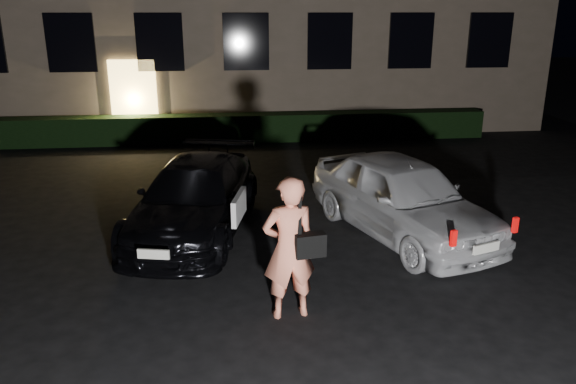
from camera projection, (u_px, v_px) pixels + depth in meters
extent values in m
plane|color=black|center=(281.00, 309.00, 7.76)|extent=(80.00, 80.00, 0.00)
cube|color=#E5BC61|center=(134.00, 101.00, 17.35)|extent=(1.40, 0.10, 2.50)
cube|color=black|center=(71.00, 43.00, 16.64)|extent=(1.40, 0.10, 1.70)
cube|color=black|center=(160.00, 42.00, 16.90)|extent=(1.40, 0.10, 1.70)
cube|color=black|center=(246.00, 42.00, 17.17)|extent=(1.40, 0.10, 1.70)
cube|color=black|center=(330.00, 41.00, 17.44)|extent=(1.40, 0.10, 1.70)
cube|color=black|center=(411.00, 41.00, 17.71)|extent=(1.40, 0.10, 1.70)
cube|color=black|center=(490.00, 40.00, 17.97)|extent=(1.40, 0.10, 1.70)
cube|color=black|center=(249.00, 128.00, 17.55)|extent=(15.00, 0.70, 0.85)
imported|color=black|center=(195.00, 198.00, 10.31)|extent=(2.73, 4.77, 1.30)
cube|color=white|center=(239.00, 207.00, 9.38)|extent=(0.28, 0.93, 0.43)
cube|color=silver|center=(153.00, 254.00, 8.13)|extent=(0.47, 0.14, 0.15)
imported|color=silver|center=(402.00, 196.00, 10.13)|extent=(3.05, 4.61, 1.46)
cube|color=red|center=(453.00, 238.00, 8.11)|extent=(0.10, 0.08, 0.24)
cube|color=red|center=(515.00, 225.00, 8.61)|extent=(0.10, 0.08, 0.24)
cube|color=silver|center=(486.00, 248.00, 8.39)|extent=(0.47, 0.20, 0.14)
imported|color=#EB8062|center=(289.00, 248.00, 7.32)|extent=(0.78, 0.58, 1.96)
cube|color=black|center=(310.00, 245.00, 7.24)|extent=(0.42, 0.24, 0.31)
cube|color=black|center=(299.00, 213.00, 7.11)|extent=(0.05, 0.07, 0.61)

